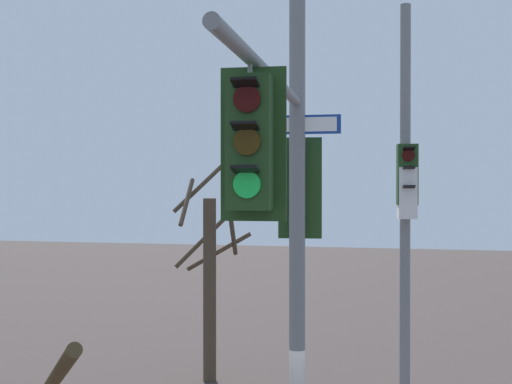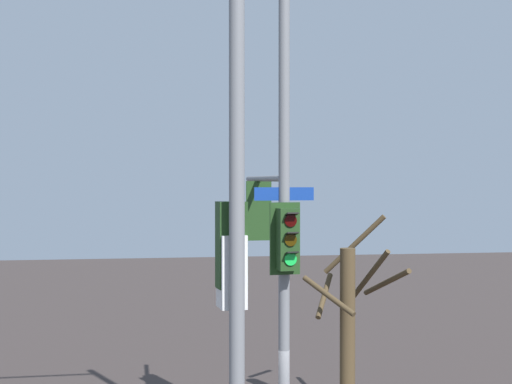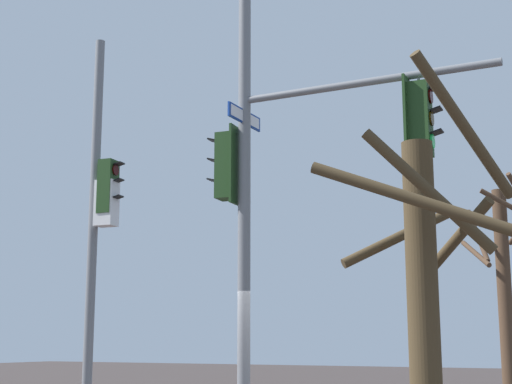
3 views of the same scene
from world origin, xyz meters
name	(u,v)px [view 2 (image 2 of 3)]	position (x,y,z in m)	size (l,w,h in m)	color
main_signal_pole_assembly	(266,199)	(-0.18, -0.18, 5.23)	(4.77, 4.02, 9.63)	slate
secondary_pole_assembly	(234,287)	(4.49, -1.37, 4.26)	(0.74, 0.39, 7.93)	slate
bare_tree_behind_pole	(349,322)	(-3.06, 2.28, 2.29)	(2.28, 2.32, 4.78)	#493924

